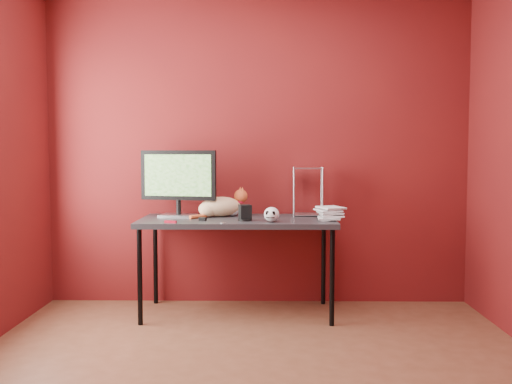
{
  "coord_description": "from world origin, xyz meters",
  "views": [
    {
      "loc": [
        0.05,
        -3.01,
        1.26
      ],
      "look_at": [
        -0.0,
        1.15,
        0.97
      ],
      "focal_mm": 40.0,
      "sensor_mm": 36.0,
      "label": 1
    }
  ],
  "objects_px": {
    "skull_mug": "(272,214)",
    "speaker": "(245,213)",
    "monitor": "(178,180)",
    "cat": "(221,206)",
    "book_stack": "(320,147)",
    "desk": "(238,225)"
  },
  "relations": [
    {
      "from": "cat",
      "to": "skull_mug",
      "type": "relative_size",
      "value": 3.83
    },
    {
      "from": "monitor",
      "to": "book_stack",
      "type": "distance_m",
      "value": 1.14
    },
    {
      "from": "cat",
      "to": "speaker",
      "type": "distance_m",
      "value": 0.34
    },
    {
      "from": "speaker",
      "to": "monitor",
      "type": "bearing_deg",
      "value": 137.31
    },
    {
      "from": "desk",
      "to": "cat",
      "type": "bearing_deg",
      "value": 137.29
    },
    {
      "from": "monitor",
      "to": "speaker",
      "type": "xyz_separation_m",
      "value": [
        0.53,
        -0.24,
        -0.24
      ]
    },
    {
      "from": "desk",
      "to": "speaker",
      "type": "bearing_deg",
      "value": -66.36
    },
    {
      "from": "skull_mug",
      "to": "desk",
      "type": "bearing_deg",
      "value": 150.57
    },
    {
      "from": "desk",
      "to": "book_stack",
      "type": "bearing_deg",
      "value": -5.49
    },
    {
      "from": "monitor",
      "to": "skull_mug",
      "type": "distance_m",
      "value": 0.83
    },
    {
      "from": "skull_mug",
      "to": "speaker",
      "type": "relative_size",
      "value": 0.97
    },
    {
      "from": "monitor",
      "to": "cat",
      "type": "xyz_separation_m",
      "value": [
        0.33,
        0.04,
        -0.21
      ]
    },
    {
      "from": "speaker",
      "to": "skull_mug",
      "type": "bearing_deg",
      "value": -40.13
    },
    {
      "from": "cat",
      "to": "skull_mug",
      "type": "bearing_deg",
      "value": -61.86
    },
    {
      "from": "cat",
      "to": "book_stack",
      "type": "xyz_separation_m",
      "value": [
        0.76,
        -0.19,
        0.47
      ]
    },
    {
      "from": "desk",
      "to": "skull_mug",
      "type": "relative_size",
      "value": 12.92
    },
    {
      "from": "monitor",
      "to": "cat",
      "type": "bearing_deg",
      "value": 16.16
    },
    {
      "from": "desk",
      "to": "cat",
      "type": "relative_size",
      "value": 3.37
    },
    {
      "from": "cat",
      "to": "book_stack",
      "type": "bearing_deg",
      "value": -34.3
    },
    {
      "from": "desk",
      "to": "monitor",
      "type": "relative_size",
      "value": 2.48
    },
    {
      "from": "desk",
      "to": "speaker",
      "type": "height_order",
      "value": "speaker"
    },
    {
      "from": "skull_mug",
      "to": "speaker",
      "type": "xyz_separation_m",
      "value": [
        -0.2,
        0.08,
        -0.0
      ]
    }
  ]
}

